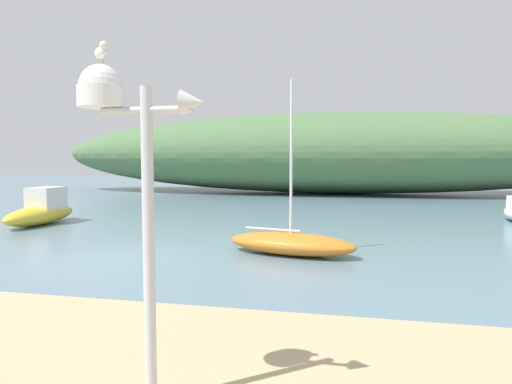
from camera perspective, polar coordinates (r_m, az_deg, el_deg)
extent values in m
plane|color=slate|center=(12.65, -18.90, -8.41)|extent=(120.00, 120.00, 0.00)
ellipsoid|color=#517547|center=(36.89, 10.15, 4.95)|extent=(47.74, 11.28, 6.56)
cylinder|color=silver|center=(4.58, -13.62, -7.16)|extent=(0.12, 0.12, 3.21)
cylinder|color=silver|center=(4.52, -13.91, 10.20)|extent=(0.96, 0.07, 0.07)
cylinder|color=white|center=(4.77, -19.23, 11.47)|extent=(0.47, 0.47, 0.21)
sphere|color=white|center=(4.78, -19.26, 12.71)|extent=(0.43, 0.43, 0.43)
cone|color=silver|center=(4.35, -8.13, 11.33)|extent=(0.22, 0.25, 0.25)
cylinder|color=orange|center=(4.83, -19.10, 15.53)|extent=(0.01, 0.01, 0.05)
cylinder|color=orange|center=(4.82, -19.56, 15.55)|extent=(0.01, 0.01, 0.05)
ellipsoid|color=white|center=(4.84, -19.35, 16.51)|extent=(0.23, 0.21, 0.12)
ellipsoid|color=#9EA0A8|center=(4.85, -19.36, 16.74)|extent=(0.21, 0.19, 0.04)
sphere|color=white|center=(4.77, -18.98, 17.44)|extent=(0.08, 0.08, 0.08)
cone|color=gold|center=(4.72, -18.70, 17.53)|extent=(0.05, 0.05, 0.02)
ellipsoid|color=gold|center=(20.73, -25.96, -2.67)|extent=(1.48, 4.22, 0.80)
cube|color=silver|center=(21.01, -25.35, -0.83)|extent=(1.11, 1.50, 1.03)
ellipsoid|color=orange|center=(12.78, 4.48, -6.64)|extent=(3.97, 2.12, 0.63)
cylinder|color=silver|center=(12.56, 4.54, 4.09)|extent=(0.08, 0.08, 4.50)
cylinder|color=silver|center=(12.92, 2.13, -4.82)|extent=(1.67, 0.43, 0.06)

